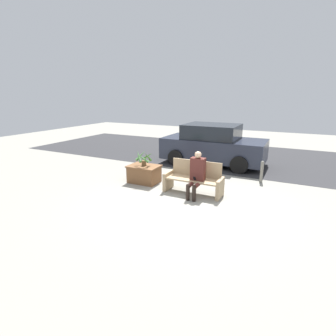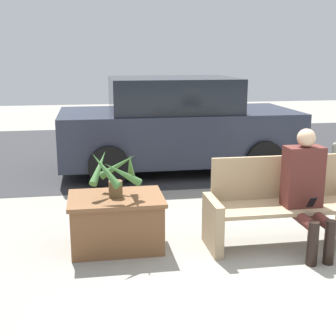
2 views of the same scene
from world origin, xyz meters
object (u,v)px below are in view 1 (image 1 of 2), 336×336
at_px(person_seated, 197,173).
at_px(potted_plant, 144,158).
at_px(parked_car, 213,145).
at_px(bench, 194,179).
at_px(bollard_post, 262,171).
at_px(planter_box, 144,173).

relative_size(person_seated, potted_plant, 2.28).
bearing_deg(parked_car, potted_plant, -110.83).
bearing_deg(bench, person_seated, -53.59).
bearing_deg(bollard_post, parked_car, 143.48).
xyz_separation_m(potted_plant, parked_car, (1.22, 3.21, -0.04)).
bearing_deg(person_seated, bench, 126.41).
bearing_deg(potted_plant, parked_car, 69.17).
relative_size(bench, bollard_post, 2.36).
relative_size(potted_plant, parked_car, 0.14).
xyz_separation_m(planter_box, parked_car, (1.22, 3.20, 0.47)).
xyz_separation_m(person_seated, potted_plant, (-1.88, 0.35, 0.15)).
bearing_deg(bench, bollard_post, 49.18).
bearing_deg(bollard_post, person_seated, -125.25).
xyz_separation_m(planter_box, bollard_post, (3.30, 1.66, 0.07)).
bearing_deg(bollard_post, potted_plant, -153.13).
relative_size(bench, parked_car, 0.41).
xyz_separation_m(bench, parked_car, (-0.51, 3.36, 0.36)).
xyz_separation_m(potted_plant, bollard_post, (3.30, 1.67, -0.44)).
bearing_deg(parked_car, bench, -81.41).
height_order(person_seated, potted_plant, person_seated).
relative_size(bench, planter_box, 1.70).
distance_m(bench, bollard_post, 2.41).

